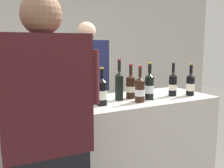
# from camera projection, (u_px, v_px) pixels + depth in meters

# --- Properties ---
(wall_back) EXTENTS (8.00, 0.10, 2.80)m
(wall_back) POSITION_uv_depth(u_px,v_px,m) (32.00, 46.00, 4.38)
(wall_back) COLOR beige
(wall_back) RESTS_ON ground_plane
(counter) EXTENTS (2.28, 0.65, 0.95)m
(counter) POSITION_uv_depth(u_px,v_px,m) (95.00, 156.00, 2.26)
(counter) COLOR beige
(counter) RESTS_ON ground_plane
(wine_bottle_0) EXTENTS (0.08, 0.08, 0.31)m
(wine_bottle_0) POSITION_uv_depth(u_px,v_px,m) (131.00, 86.00, 2.35)
(wine_bottle_0) COLOR black
(wine_bottle_0) RESTS_ON counter
(wine_bottle_1) EXTENTS (0.08, 0.08, 0.33)m
(wine_bottle_1) POSITION_uv_depth(u_px,v_px,m) (149.00, 86.00, 2.31)
(wine_bottle_1) COLOR black
(wine_bottle_1) RESTS_ON counter
(wine_bottle_2) EXTENTS (0.09, 0.09, 0.35)m
(wine_bottle_2) POSITION_uv_depth(u_px,v_px,m) (11.00, 100.00, 1.73)
(wine_bottle_2) COLOR black
(wine_bottle_2) RESTS_ON counter
(wine_bottle_3) EXTENTS (0.08, 0.08, 0.31)m
(wine_bottle_3) POSITION_uv_depth(u_px,v_px,m) (140.00, 89.00, 2.20)
(wine_bottle_3) COLOR black
(wine_bottle_3) RESTS_ON counter
(wine_bottle_4) EXTENTS (0.08, 0.08, 0.32)m
(wine_bottle_4) POSITION_uv_depth(u_px,v_px,m) (173.00, 84.00, 2.46)
(wine_bottle_4) COLOR black
(wine_bottle_4) RESTS_ON counter
(wine_bottle_5) EXTENTS (0.08, 0.08, 0.31)m
(wine_bottle_5) POSITION_uv_depth(u_px,v_px,m) (190.00, 84.00, 2.48)
(wine_bottle_5) COLOR black
(wine_bottle_5) RESTS_ON counter
(wine_bottle_6) EXTENTS (0.08, 0.08, 0.32)m
(wine_bottle_6) POSITION_uv_depth(u_px,v_px,m) (27.00, 93.00, 2.06)
(wine_bottle_6) COLOR black
(wine_bottle_6) RESTS_ON counter
(wine_bottle_7) EXTENTS (0.07, 0.07, 0.36)m
(wine_bottle_7) POSITION_uv_depth(u_px,v_px,m) (119.00, 85.00, 2.28)
(wine_bottle_7) COLOR black
(wine_bottle_7) RESTS_ON counter
(wine_bottle_8) EXTENTS (0.09, 0.09, 0.31)m
(wine_bottle_8) POSITION_uv_depth(u_px,v_px,m) (102.00, 92.00, 2.09)
(wine_bottle_8) COLOR black
(wine_bottle_8) RESTS_ON counter
(wine_glass) EXTENTS (0.07, 0.07, 0.19)m
(wine_glass) POSITION_uv_depth(u_px,v_px,m) (87.00, 89.00, 2.12)
(wine_glass) COLOR silver
(wine_glass) RESTS_ON counter
(person_server) EXTENTS (0.58, 0.36, 1.68)m
(person_server) POSITION_uv_depth(u_px,v_px,m) (88.00, 100.00, 2.90)
(person_server) COLOR black
(person_server) RESTS_ON ground_plane
(person_guest) EXTENTS (0.60, 0.26, 1.69)m
(person_guest) POSITION_uv_depth(u_px,v_px,m) (47.00, 162.00, 1.37)
(person_guest) COLOR black
(person_guest) RESTS_ON ground_plane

